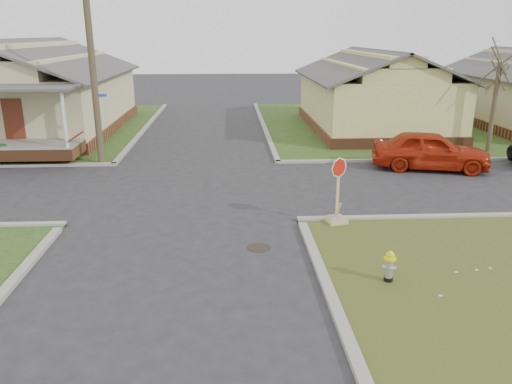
{
  "coord_description": "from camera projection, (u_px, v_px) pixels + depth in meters",
  "views": [
    {
      "loc": [
        1.44,
        -12.84,
        5.53
      ],
      "look_at": [
        2.2,
        1.0,
        1.1
      ],
      "focal_mm": 35.0,
      "sensor_mm": 36.0,
      "label": 1
    }
  ],
  "objects": [
    {
      "name": "stop_sign",
      "position": [
        337.0,
        209.0,
        15.0
      ],
      "size": [
        0.58,
        0.56,
        2.03
      ],
      "rotation": [
        0.0,
        0.0,
        0.2
      ],
      "color": "tan",
      "rests_on": "ground"
    },
    {
      "name": "side_house_yellow",
      "position": [
        373.0,
        92.0,
        29.37
      ],
      "size": [
        7.6,
        11.6,
        4.7
      ],
      "color": "brown",
      "rests_on": "ground"
    },
    {
      "name": "fire_hydrant",
      "position": [
        389.0,
        265.0,
        11.43
      ],
      "size": [
        0.28,
        0.28,
        0.75
      ],
      "rotation": [
        0.0,
        0.0,
        -0.34
      ],
      "color": "black",
      "rests_on": "ground"
    },
    {
      "name": "ground",
      "position": [
        179.0,
        242.0,
        13.82
      ],
      "size": [
        120.0,
        120.0,
        0.0
      ],
      "primitive_type": "plane",
      "color": "#272729",
      "rests_on": "ground"
    },
    {
      "name": "utility_pole",
      "position": [
        91.0,
        55.0,
        20.64
      ],
      "size": [
        1.8,
        0.28,
        9.0
      ],
      "color": "#463B28",
      "rests_on": "ground"
    },
    {
      "name": "curbs",
      "position": [
        191.0,
        189.0,
        18.57
      ],
      "size": [
        80.0,
        40.0,
        0.12
      ],
      "primitive_type": null,
      "color": "gray",
      "rests_on": "ground"
    },
    {
      "name": "corner_house",
      "position": [
        28.0,
        93.0,
        28.47
      ],
      "size": [
        10.1,
        15.5,
        5.3
      ],
      "color": "brown",
      "rests_on": "ground"
    },
    {
      "name": "manhole",
      "position": [
        259.0,
        247.0,
        13.46
      ],
      "size": [
        0.64,
        0.64,
        0.01
      ],
      "primitive_type": "cylinder",
      "color": "black",
      "rests_on": "ground"
    },
    {
      "name": "hedge_right",
      "position": [
        1.0,
        153.0,
        21.79
      ],
      "size": [
        1.24,
        1.02,
        0.95
      ],
      "primitive_type": "ellipsoid",
      "color": "black",
      "rests_on": "verge_far_left"
    },
    {
      "name": "tree_mid_right",
      "position": [
        494.0,
        108.0,
        23.6
      ],
      "size": [
        0.22,
        0.22,
        4.2
      ],
      "primitive_type": "cylinder",
      "color": "#463B28",
      "rests_on": "verge_far_right"
    },
    {
      "name": "red_sedan",
      "position": [
        431.0,
        150.0,
        21.0
      ],
      "size": [
        5.09,
        3.03,
        1.62
      ],
      "primitive_type": "imported",
      "rotation": [
        0.0,
        0.0,
        1.32
      ],
      "color": "#A6200B",
      "rests_on": "ground"
    }
  ]
}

